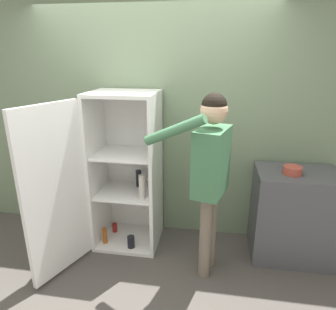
# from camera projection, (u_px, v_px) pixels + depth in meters

# --- Properties ---
(ground_plane) EXTENTS (12.00, 12.00, 0.00)m
(ground_plane) POSITION_uv_depth(u_px,v_px,m) (134.00, 281.00, 2.80)
(ground_plane) COLOR #4C4742
(wall_back) EXTENTS (7.00, 0.06, 2.55)m
(wall_back) POSITION_uv_depth(u_px,v_px,m) (153.00, 124.00, 3.31)
(wall_back) COLOR gray
(wall_back) RESTS_ON ground_plane
(refrigerator) EXTENTS (0.97, 1.21, 1.67)m
(refrigerator) POSITION_uv_depth(u_px,v_px,m) (113.00, 175.00, 3.10)
(refrigerator) COLOR white
(refrigerator) RESTS_ON ground_plane
(person) EXTENTS (0.75, 0.54, 1.72)m
(person) POSITION_uv_depth(u_px,v_px,m) (210.00, 164.00, 2.60)
(person) COLOR #726656
(person) RESTS_ON ground_plane
(counter) EXTENTS (0.79, 0.55, 0.93)m
(counter) POSITION_uv_depth(u_px,v_px,m) (293.00, 215.00, 3.03)
(counter) COLOR #4C4C51
(counter) RESTS_ON ground_plane
(bowl) EXTENTS (0.17, 0.17, 0.08)m
(bowl) POSITION_uv_depth(u_px,v_px,m) (292.00, 170.00, 2.83)
(bowl) COLOR #B24738
(bowl) RESTS_ON counter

